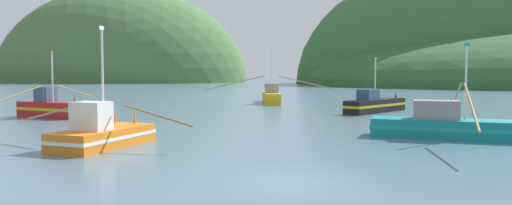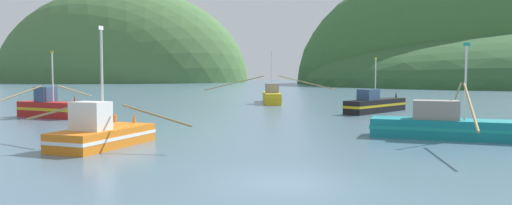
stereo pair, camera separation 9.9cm
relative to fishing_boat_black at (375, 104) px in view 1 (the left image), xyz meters
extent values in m
plane|color=slate|center=(-8.54, -31.49, -0.81)|extent=(600.00, 600.00, 0.00)
ellipsoid|color=#47703D|center=(-99.06, 190.26, -0.81)|extent=(131.29, 105.03, 98.90)
ellipsoid|color=#386633|center=(65.09, 149.20, -0.81)|extent=(145.54, 116.43, 103.86)
cube|color=black|center=(0.10, 0.13, -0.14)|extent=(7.42, 8.75, 1.34)
cube|color=gold|center=(0.10, 0.13, -0.07)|extent=(7.50, 8.83, 0.24)
cone|color=black|center=(2.84, 3.63, 0.88)|extent=(0.28, 0.28, 0.70)
cube|color=#334C6B|center=(-0.89, -1.13, 1.07)|extent=(2.46, 2.59, 1.08)
cylinder|color=silver|center=(-0.03, -0.03, 2.56)|extent=(0.12, 0.12, 4.07)
cube|color=gold|center=(-0.03, -0.03, 4.72)|extent=(0.25, 0.30, 0.20)
cube|color=orange|center=(-18.45, -24.02, -0.31)|extent=(4.06, 6.55, 1.00)
cube|color=white|center=(-18.45, -24.02, -0.26)|extent=(4.10, 6.62, 0.18)
cone|color=orange|center=(-17.71, -21.32, 0.53)|extent=(0.25, 0.25, 0.70)
cube|color=silver|center=(-18.70, -24.95, 0.92)|extent=(2.08, 1.70, 1.48)
cylinder|color=silver|center=(-18.45, -24.05, 2.80)|extent=(0.12, 0.12, 5.23)
cube|color=white|center=(-18.45, -24.05, 5.54)|extent=(0.12, 0.36, 0.20)
cylinder|color=#997F4C|center=(-21.66, -23.15, 0.97)|extent=(4.02, 1.20, 1.09)
cylinder|color=#997F4C|center=(-15.24, -24.90, 0.97)|extent=(4.02, 1.20, 1.09)
cube|color=#147F84|center=(1.80, -19.39, -0.23)|extent=(10.74, 4.99, 1.16)
cube|color=teal|center=(1.80, -19.39, -0.18)|extent=(10.85, 5.04, 0.21)
cube|color=gray|center=(0.40, -19.01, 0.92)|extent=(2.97, 2.30, 1.14)
cylinder|color=silver|center=(1.96, -19.43, 2.54)|extent=(0.12, 0.12, 4.39)
cube|color=teal|center=(1.96, -19.43, 4.85)|extent=(0.36, 0.12, 0.20)
cylinder|color=#997F4C|center=(3.10, -14.57, 1.59)|extent=(2.11, 7.44, 2.01)
cylinder|color=#997F4C|center=(0.51, -24.21, 1.59)|extent=(2.11, 7.44, 2.01)
cube|color=gold|center=(-11.47, 14.79, -0.09)|extent=(3.15, 10.85, 1.44)
cube|color=gold|center=(-11.47, 14.79, -0.02)|extent=(3.18, 10.95, 0.26)
cone|color=gold|center=(-12.00, 19.68, 0.98)|extent=(0.22, 0.22, 0.70)
cube|color=gray|center=(-11.32, 13.38, 1.26)|extent=(1.98, 2.45, 1.27)
cylinder|color=silver|center=(-11.47, 14.81, 3.36)|extent=(0.12, 0.12, 5.47)
cube|color=gold|center=(-11.47, 14.81, 6.22)|extent=(0.07, 0.36, 0.20)
cylinder|color=#997F4C|center=(-16.52, 14.24, 1.91)|extent=(8.15, 1.00, 2.08)
cylinder|color=#997F4C|center=(-6.42, 15.33, 1.91)|extent=(8.15, 1.00, 2.08)
cube|color=red|center=(-30.23, -8.29, -0.10)|extent=(6.89, 4.08, 1.42)
cube|color=gold|center=(-30.23, -8.29, -0.03)|extent=(6.96, 4.12, 0.26)
cone|color=red|center=(-27.35, -9.41, 0.96)|extent=(0.26, 0.26, 0.70)
cube|color=#334C6B|center=(-30.73, -8.09, 1.28)|extent=(1.76, 1.88, 1.34)
cylinder|color=silver|center=(-29.85, -8.43, 2.78)|extent=(0.12, 0.12, 4.34)
cube|color=gold|center=(-29.85, -8.43, 5.07)|extent=(0.35, 0.16, 0.20)
cylinder|color=#997F4C|center=(-29.18, -5.59, 1.48)|extent=(1.58, 3.82, 1.25)
cylinder|color=#997F4C|center=(-31.28, -10.98, 1.48)|extent=(1.58, 3.82, 1.25)
cylinder|color=#E55914|center=(-21.62, -15.33, -0.35)|extent=(0.76, 0.76, 0.93)
cone|color=black|center=(-21.62, -15.33, 0.37)|extent=(0.46, 0.46, 0.50)
camera|label=1|loc=(-8.22, -47.70, 3.05)|focal=32.13mm
camera|label=2|loc=(-8.12, -47.69, 3.05)|focal=32.13mm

